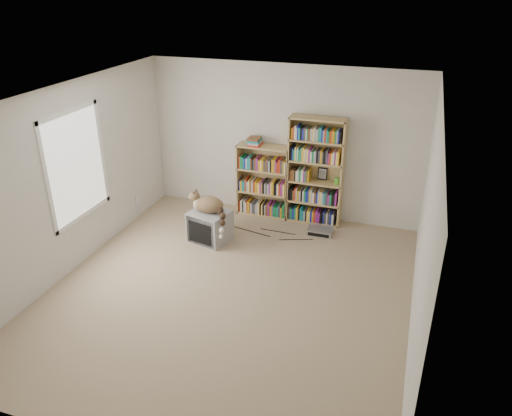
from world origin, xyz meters
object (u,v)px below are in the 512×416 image
(bookcase_tall, at_px, (316,174))
(cat, at_px, (210,208))
(crt_tv, at_px, (210,226))
(bookcase_short, at_px, (264,183))
(dvd_player, at_px, (320,231))

(bookcase_tall, bearing_deg, cat, -137.61)
(crt_tv, distance_m, bookcase_tall, 1.88)
(crt_tv, bearing_deg, cat, -38.53)
(bookcase_tall, bearing_deg, bookcase_short, 179.88)
(cat, bearing_deg, bookcase_tall, 41.81)
(crt_tv, bearing_deg, dvd_player, 38.59)
(crt_tv, distance_m, cat, 0.34)
(crt_tv, bearing_deg, bookcase_short, 80.70)
(crt_tv, distance_m, bookcase_short, 1.30)
(dvd_player, bearing_deg, crt_tv, -155.23)
(bookcase_tall, height_order, bookcase_short, bookcase_tall)
(bookcase_tall, bearing_deg, crt_tv, -139.50)
(crt_tv, distance_m, dvd_player, 1.73)
(bookcase_short, bearing_deg, crt_tv, -112.95)
(crt_tv, xyz_separation_m, dvd_player, (1.56, 0.73, -0.19))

